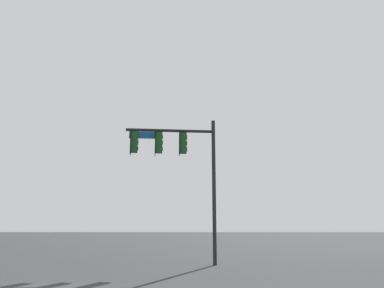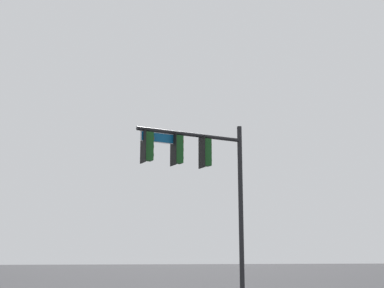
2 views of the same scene
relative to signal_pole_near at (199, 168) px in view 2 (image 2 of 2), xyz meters
The scene contains 1 object.
signal_pole_near is the anchor object (origin of this frame).
Camera 2 is at (3.90, 11.11, 1.95)m, focal length 50.00 mm.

